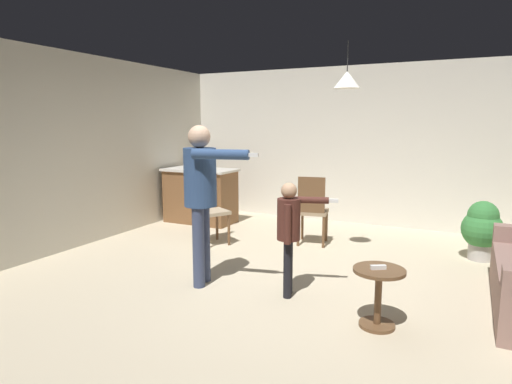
{
  "coord_description": "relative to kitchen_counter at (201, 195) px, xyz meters",
  "views": [
    {
      "loc": [
        1.74,
        -4.28,
        1.74
      ],
      "look_at": [
        -0.3,
        -0.13,
        1.0
      ],
      "focal_mm": 30.34,
      "sensor_mm": 36.0,
      "label": 1
    }
  ],
  "objects": [
    {
      "name": "ground",
      "position": [
        2.45,
        -2.03,
        -0.48
      ],
      "size": [
        7.68,
        7.68,
        0.0
      ],
      "primitive_type": "plane",
      "color": "beige"
    },
    {
      "name": "wall_back",
      "position": [
        2.45,
        1.17,
        0.87
      ],
      "size": [
        6.4,
        0.1,
        2.7
      ],
      "primitive_type": "cube",
      "color": "silver",
      "rests_on": "ground"
    },
    {
      "name": "wall_left",
      "position": [
        -0.75,
        -2.03,
        0.87
      ],
      "size": [
        0.1,
        6.4,
        2.7
      ],
      "primitive_type": "cube",
      "color": "silver",
      "rests_on": "ground"
    },
    {
      "name": "kitchen_counter",
      "position": [
        0.0,
        0.0,
        0.0
      ],
      "size": [
        1.26,
        0.66,
        0.95
      ],
      "color": "brown",
      "rests_on": "ground"
    },
    {
      "name": "side_table_by_couch",
      "position": [
        3.58,
        -2.7,
        -0.15
      ],
      "size": [
        0.44,
        0.44,
        0.52
      ],
      "color": "brown",
      "rests_on": "ground"
    },
    {
      "name": "person_adult",
      "position": [
        1.68,
        -2.51,
        0.59
      ],
      "size": [
        0.88,
        0.49,
        1.72
      ],
      "rotation": [
        0.0,
        0.0,
        -1.34
      ],
      "color": "#384260",
      "rests_on": "ground"
    },
    {
      "name": "person_child",
      "position": [
        2.64,
        -2.39,
        0.24
      ],
      "size": [
        0.54,
        0.45,
        1.16
      ],
      "rotation": [
        0.0,
        0.0,
        -1.26
      ],
      "color": "black",
      "rests_on": "ground"
    },
    {
      "name": "dining_chair_by_counter",
      "position": [
        2.24,
        -0.52,
        0.07
      ],
      "size": [
        0.49,
        0.49,
        1.0
      ],
      "rotation": [
        0.0,
        0.0,
        0.19
      ],
      "color": "brown",
      "rests_on": "ground"
    },
    {
      "name": "dining_chair_near_wall",
      "position": [
        0.87,
        -1.09,
        0.07
      ],
      "size": [
        0.58,
        0.58,
        1.0
      ],
      "rotation": [
        0.0,
        0.0,
        4.18
      ],
      "color": "brown",
      "rests_on": "ground"
    },
    {
      "name": "potted_plant_corner",
      "position": [
        4.41,
        -0.22,
        -0.06
      ],
      "size": [
        0.5,
        0.5,
        0.77
      ],
      "color": "#B7B2AD",
      "rests_on": "ground"
    },
    {
      "name": "spare_remote_on_table",
      "position": [
        3.57,
        -2.72,
        0.06
      ],
      "size": [
        0.13,
        0.1,
        0.04
      ],
      "primitive_type": "cube",
      "rotation": [
        0.0,
        0.0,
        2.1
      ],
      "color": "white",
      "rests_on": "side_table_by_couch"
    },
    {
      "name": "ceiling_light_pendant",
      "position": [
        2.83,
        -1.08,
        1.77
      ],
      "size": [
        0.32,
        0.32,
        0.55
      ],
      "color": "silver"
    }
  ]
}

